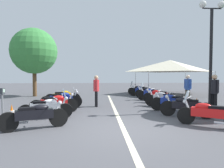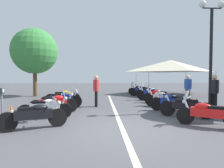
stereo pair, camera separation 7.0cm
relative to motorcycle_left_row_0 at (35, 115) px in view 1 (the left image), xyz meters
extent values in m
plane|color=#4C4C51|center=(-0.21, -2.84, -0.45)|extent=(80.00, 80.00, 0.00)
cube|color=beige|center=(3.47, -2.84, -0.45)|extent=(13.84, 0.16, 0.01)
cylinder|color=black|center=(0.29, -0.68, -0.14)|extent=(0.37, 0.62, 0.62)
cylinder|color=black|center=(-0.31, 0.71, -0.14)|extent=(0.37, 0.62, 0.62)
cube|color=black|center=(-0.01, 0.02, 0.04)|extent=(0.71, 1.17, 0.30)
ellipsoid|color=black|center=(0.06, -0.15, 0.24)|extent=(0.44, 0.58, 0.22)
cube|color=black|center=(-0.10, 0.22, 0.22)|extent=(0.43, 0.54, 0.12)
cylinder|color=silver|center=(0.26, -0.62, 0.16)|extent=(0.18, 0.29, 0.58)
cylinder|color=silver|center=(0.25, -0.59, 0.52)|extent=(0.59, 0.28, 0.04)
sphere|color=silver|center=(0.31, -0.72, 0.36)|extent=(0.14, 0.14, 0.14)
cylinder|color=silver|center=(-0.02, 0.51, -0.23)|extent=(0.29, 0.54, 0.08)
cylinder|color=black|center=(1.63, -0.66, -0.15)|extent=(0.25, 0.62, 0.60)
cylinder|color=black|center=(1.35, 0.82, -0.15)|extent=(0.25, 0.62, 0.60)
cube|color=white|center=(1.49, 0.08, 0.03)|extent=(0.49, 1.17, 0.30)
ellipsoid|color=white|center=(1.52, -0.10, 0.23)|extent=(0.35, 0.56, 0.22)
cube|color=black|center=(1.45, 0.30, 0.21)|extent=(0.35, 0.52, 0.12)
cylinder|color=silver|center=(1.62, -0.60, 0.15)|extent=(0.12, 0.30, 0.58)
cylinder|color=silver|center=(1.61, -0.56, 0.51)|extent=(0.62, 0.16, 0.04)
sphere|color=silver|center=(1.64, -0.71, 0.35)|extent=(0.14, 0.14, 0.14)
cylinder|color=silver|center=(1.58, 0.56, -0.24)|extent=(0.18, 0.56, 0.08)
cube|color=silver|center=(1.63, -0.64, 0.58)|extent=(0.38, 0.19, 0.32)
cylinder|color=black|center=(2.94, -0.72, -0.13)|extent=(0.33, 0.66, 0.65)
cylinder|color=black|center=(2.46, 0.76, -0.13)|extent=(0.33, 0.66, 0.65)
cube|color=red|center=(2.70, 0.02, 0.05)|extent=(0.63, 1.21, 0.30)
ellipsoid|color=red|center=(2.75, -0.15, 0.25)|extent=(0.41, 0.57, 0.22)
cube|color=black|center=(2.63, 0.23, 0.23)|extent=(0.40, 0.54, 0.12)
cylinder|color=silver|center=(2.92, -0.66, 0.17)|extent=(0.16, 0.30, 0.58)
cylinder|color=silver|center=(2.91, -0.62, 0.53)|extent=(0.60, 0.23, 0.04)
sphere|color=silver|center=(2.95, -0.76, 0.37)|extent=(0.14, 0.14, 0.14)
cylinder|color=silver|center=(2.73, 0.52, -0.22)|extent=(0.25, 0.55, 0.08)
cylinder|color=black|center=(4.29, -0.78, -0.12)|extent=(0.27, 0.67, 0.66)
cylinder|color=black|center=(3.98, 0.73, -0.12)|extent=(0.27, 0.67, 0.66)
cube|color=navy|center=(4.13, -0.03, 0.06)|extent=(0.51, 1.20, 0.30)
ellipsoid|color=navy|center=(4.17, -0.20, 0.26)|extent=(0.36, 0.56, 0.22)
cube|color=black|center=(4.09, 0.19, 0.24)|extent=(0.35, 0.52, 0.12)
cylinder|color=silver|center=(4.27, -0.72, 0.18)|extent=(0.13, 0.30, 0.58)
cylinder|color=silver|center=(4.27, -0.68, 0.54)|extent=(0.62, 0.16, 0.04)
sphere|color=silver|center=(4.30, -0.83, 0.38)|extent=(0.14, 0.14, 0.14)
cylinder|color=silver|center=(4.21, 0.46, -0.22)|extent=(0.19, 0.55, 0.08)
cylinder|color=black|center=(5.63, -0.57, -0.13)|extent=(0.26, 0.66, 0.65)
cylinder|color=black|center=(5.35, 0.87, -0.13)|extent=(0.26, 0.66, 0.65)
cube|color=#EAB214|center=(5.49, 0.15, 0.05)|extent=(0.49, 1.15, 0.30)
ellipsoid|color=#EAB214|center=(5.52, -0.03, 0.25)|extent=(0.35, 0.56, 0.22)
cube|color=black|center=(5.45, 0.36, 0.23)|extent=(0.35, 0.52, 0.12)
cylinder|color=silver|center=(5.62, -0.51, 0.17)|extent=(0.12, 0.30, 0.58)
cylinder|color=silver|center=(5.61, -0.47, 0.53)|extent=(0.62, 0.16, 0.04)
sphere|color=silver|center=(5.64, -0.62, 0.37)|extent=(0.14, 0.14, 0.14)
cylinder|color=silver|center=(5.58, 0.62, -0.22)|extent=(0.18, 0.56, 0.08)
cylinder|color=black|center=(0.35, -5.17, -0.15)|extent=(0.46, 0.58, 0.61)
cube|color=red|center=(-0.07, -5.77, 0.03)|extent=(0.87, 1.08, 0.30)
ellipsoid|color=red|center=(0.03, -5.62, 0.23)|extent=(0.51, 0.57, 0.22)
cube|color=black|center=(-0.20, -5.95, 0.21)|extent=(0.49, 0.54, 0.12)
cylinder|color=silver|center=(0.32, -5.22, 0.15)|extent=(0.22, 0.28, 0.58)
cylinder|color=silver|center=(0.29, -5.25, 0.51)|extent=(0.53, 0.39, 0.04)
sphere|color=silver|center=(0.38, -5.13, 0.35)|extent=(0.14, 0.14, 0.14)
cylinder|color=silver|center=(-0.47, -6.03, -0.24)|extent=(0.38, 0.50, 0.08)
cube|color=silver|center=(0.34, -5.18, 0.58)|extent=(0.36, 0.31, 0.32)
cylinder|color=black|center=(1.77, -5.01, -0.12)|extent=(0.43, 0.64, 0.65)
cylinder|color=black|center=(1.08, -6.33, -0.12)|extent=(0.43, 0.64, 0.65)
cube|color=black|center=(1.42, -5.67, 0.06)|extent=(0.78, 1.13, 0.30)
ellipsoid|color=black|center=(1.51, -5.51, 0.26)|extent=(0.47, 0.58, 0.22)
cube|color=black|center=(1.32, -5.86, 0.24)|extent=(0.45, 0.55, 0.12)
cylinder|color=silver|center=(1.74, -5.06, 0.18)|extent=(0.20, 0.29, 0.58)
cylinder|color=silver|center=(1.73, -5.10, 0.54)|extent=(0.57, 0.33, 0.04)
sphere|color=silver|center=(1.80, -4.96, 0.38)|extent=(0.14, 0.14, 0.14)
cylinder|color=silver|center=(1.06, -5.98, -0.22)|extent=(0.33, 0.52, 0.08)
cylinder|color=black|center=(3.05, -4.93, -0.12)|extent=(0.45, 0.65, 0.67)
cylinder|color=black|center=(2.34, -6.21, -0.12)|extent=(0.45, 0.65, 0.67)
cube|color=navy|center=(2.69, -5.57, 0.06)|extent=(0.79, 1.11, 0.30)
ellipsoid|color=navy|center=(2.78, -5.41, 0.26)|extent=(0.48, 0.58, 0.22)
cube|color=black|center=(2.59, -5.76, 0.24)|extent=(0.46, 0.55, 0.12)
cylinder|color=silver|center=(3.02, -4.98, 0.18)|extent=(0.20, 0.29, 0.58)
cylinder|color=silver|center=(3.00, -5.02, 0.54)|extent=(0.56, 0.34, 0.04)
sphere|color=silver|center=(3.07, -4.89, 0.38)|extent=(0.14, 0.14, 0.14)
cylinder|color=silver|center=(2.32, -5.87, -0.22)|extent=(0.34, 0.52, 0.08)
cylinder|color=black|center=(4.48, -4.99, -0.12)|extent=(0.49, 0.62, 0.66)
cylinder|color=black|center=(3.60, -6.25, -0.12)|extent=(0.49, 0.62, 0.66)
cube|color=silver|center=(4.04, -5.62, 0.06)|extent=(0.90, 1.12, 0.30)
ellipsoid|color=silver|center=(4.14, -5.47, 0.26)|extent=(0.51, 0.58, 0.22)
cube|color=black|center=(3.91, -5.80, 0.24)|extent=(0.49, 0.54, 0.12)
cylinder|color=silver|center=(4.45, -5.04, 0.18)|extent=(0.22, 0.28, 0.58)
cylinder|color=silver|center=(4.42, -5.07, 0.54)|extent=(0.53, 0.39, 0.04)
sphere|color=silver|center=(4.51, -4.95, 0.38)|extent=(0.14, 0.14, 0.14)
cylinder|color=silver|center=(3.63, -5.90, -0.22)|extent=(0.38, 0.50, 0.08)
cylinder|color=black|center=(5.89, -5.19, -0.13)|extent=(0.40, 0.64, 0.64)
cylinder|color=black|center=(5.29, -6.43, -0.13)|extent=(0.40, 0.64, 0.64)
cube|color=red|center=(5.59, -5.81, 0.05)|extent=(0.70, 1.06, 0.30)
ellipsoid|color=red|center=(5.67, -5.65, 0.25)|extent=(0.46, 0.58, 0.22)
cube|color=black|center=(5.49, -6.01, 0.23)|extent=(0.44, 0.55, 0.12)
cylinder|color=silver|center=(5.86, -5.24, 0.17)|extent=(0.19, 0.29, 0.58)
cylinder|color=silver|center=(5.84, -5.28, 0.53)|extent=(0.58, 0.30, 0.04)
sphere|color=silver|center=(5.91, -5.14, 0.37)|extent=(0.14, 0.14, 0.14)
cylinder|color=silver|center=(5.25, -6.10, -0.23)|extent=(0.31, 0.53, 0.08)
cylinder|color=black|center=(7.23, -5.07, -0.12)|extent=(0.42, 0.66, 0.66)
cylinder|color=black|center=(6.62, -6.34, -0.12)|extent=(0.42, 0.66, 0.66)
cube|color=navy|center=(6.93, -5.70, 0.06)|extent=(0.72, 1.08, 0.30)
ellipsoid|color=navy|center=(7.00, -5.54, 0.26)|extent=(0.46, 0.58, 0.22)
cube|color=black|center=(6.83, -5.90, 0.24)|extent=(0.44, 0.55, 0.12)
cylinder|color=silver|center=(7.21, -5.13, 0.18)|extent=(0.19, 0.29, 0.58)
cylinder|color=silver|center=(7.19, -5.16, 0.54)|extent=(0.58, 0.31, 0.04)
sphere|color=silver|center=(7.25, -5.03, 0.38)|extent=(0.14, 0.14, 0.14)
cylinder|color=silver|center=(6.58, -6.01, -0.22)|extent=(0.31, 0.53, 0.08)
cube|color=silver|center=(7.22, -5.09, 0.61)|extent=(0.38, 0.27, 0.32)
cylinder|color=black|center=(8.78, -5.21, -0.14)|extent=(0.44, 0.61, 0.63)
cylinder|color=black|center=(8.04, -6.44, -0.14)|extent=(0.44, 0.61, 0.63)
cube|color=black|center=(8.41, -5.83, 0.04)|extent=(0.80, 1.08, 0.30)
ellipsoid|color=black|center=(8.50, -5.67, 0.24)|extent=(0.49, 0.58, 0.22)
cube|color=black|center=(8.29, -6.02, 0.22)|extent=(0.47, 0.55, 0.12)
cylinder|color=silver|center=(8.75, -5.26, 0.16)|extent=(0.21, 0.28, 0.58)
cylinder|color=silver|center=(8.73, -5.30, 0.52)|extent=(0.55, 0.35, 0.04)
sphere|color=silver|center=(8.80, -5.17, 0.36)|extent=(0.14, 0.14, 0.14)
cylinder|color=silver|center=(8.03, -6.11, -0.23)|extent=(0.35, 0.51, 0.08)
cylinder|color=black|center=(9.96, -4.96, -0.11)|extent=(0.39, 0.67, 0.67)
cylinder|color=black|center=(9.39, -6.27, -0.11)|extent=(0.39, 0.67, 0.67)
cube|color=navy|center=(9.67, -5.62, 0.07)|extent=(0.69, 1.11, 0.30)
ellipsoid|color=navy|center=(9.74, -5.45, 0.27)|extent=(0.44, 0.58, 0.22)
cube|color=black|center=(9.59, -5.82, 0.25)|extent=(0.43, 0.54, 0.12)
cylinder|color=silver|center=(9.93, -5.01, 0.19)|extent=(0.18, 0.29, 0.58)
cylinder|color=silver|center=(9.92, -5.05, 0.55)|extent=(0.59, 0.28, 0.04)
sphere|color=silver|center=(9.98, -4.91, 0.39)|extent=(0.14, 0.14, 0.14)
cylinder|color=silver|center=(9.34, -5.94, -0.22)|extent=(0.29, 0.54, 0.08)
cylinder|color=black|center=(11.29, -5.00, -0.13)|extent=(0.37, 0.64, 0.63)
cylinder|color=black|center=(10.70, -6.43, -0.13)|extent=(0.37, 0.64, 0.63)
cube|color=black|center=(10.99, -5.71, 0.05)|extent=(0.71, 1.19, 0.30)
ellipsoid|color=black|center=(11.06, -5.55, 0.25)|extent=(0.44, 0.58, 0.22)
cube|color=black|center=(10.91, -5.92, 0.23)|extent=(0.42, 0.54, 0.12)
cylinder|color=silver|center=(11.26, -5.05, 0.17)|extent=(0.18, 0.29, 0.58)
cylinder|color=silver|center=(11.25, -5.09, 0.53)|extent=(0.59, 0.27, 0.04)
sphere|color=silver|center=(11.31, -4.95, 0.37)|extent=(0.14, 0.14, 0.14)
cylinder|color=silver|center=(10.65, -6.08, -0.23)|extent=(0.28, 0.54, 0.08)
cube|color=silver|center=(11.28, -5.02, 0.60)|extent=(0.38, 0.25, 0.32)
cylinder|color=black|center=(2.51, -7.32, 1.98)|extent=(0.14, 0.14, 4.87)
cylinder|color=black|center=(2.51, -7.32, 4.42)|extent=(0.06, 0.90, 0.06)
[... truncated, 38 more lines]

